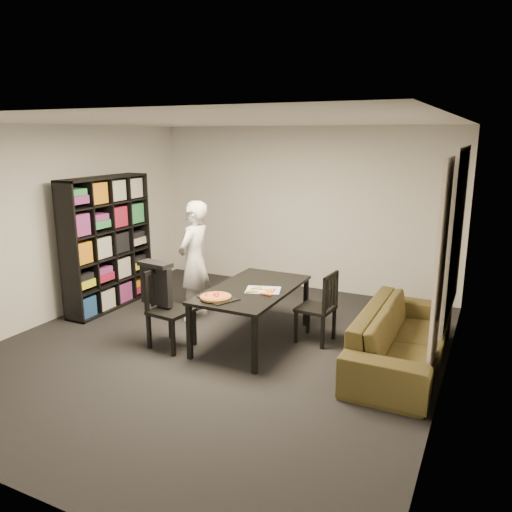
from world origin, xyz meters
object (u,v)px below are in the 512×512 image
at_px(dining_table, 252,293).
at_px(sofa, 402,337).
at_px(pepperoni_pizza, 216,297).
at_px(bookshelf, 108,243).
at_px(chair_right, 322,303).
at_px(person, 194,261).
at_px(chair_left, 165,303).
at_px(baking_tray, 218,298).

height_order(dining_table, sofa, dining_table).
xyz_separation_m(dining_table, pepperoni_pizza, (-0.18, -0.55, 0.09)).
height_order(bookshelf, pepperoni_pizza, bookshelf).
height_order(bookshelf, dining_table, bookshelf).
xyz_separation_m(chair_right, sofa, (0.98, -0.18, -0.19)).
relative_size(bookshelf, chair_right, 2.16).
bearing_deg(person, pepperoni_pizza, 42.68).
height_order(chair_left, person, person).
relative_size(chair_right, baking_tray, 2.20).
relative_size(person, pepperoni_pizza, 4.65).
bearing_deg(person, dining_table, 70.55).
bearing_deg(chair_left, dining_table, -49.91).
xyz_separation_m(chair_left, person, (-0.17, 0.92, 0.28)).
distance_m(bookshelf, sofa, 4.24).
bearing_deg(person, chair_left, 9.75).
bearing_deg(dining_table, baking_tray, -107.59).
bearing_deg(sofa, dining_table, 94.71).
height_order(dining_table, pepperoni_pizza, pepperoni_pizza).
bearing_deg(chair_left, pepperoni_pizza, -81.69).
distance_m(dining_table, pepperoni_pizza, 0.59).
bearing_deg(bookshelf, person, 4.99).
height_order(dining_table, person, person).
xyz_separation_m(dining_table, chair_right, (0.78, 0.32, -0.11)).
relative_size(dining_table, chair_right, 1.84).
bearing_deg(sofa, person, 85.80).
height_order(bookshelf, person, bookshelf).
height_order(dining_table, chair_right, chair_right).
bearing_deg(pepperoni_pizza, baking_tray, 60.09).
distance_m(dining_table, baking_tray, 0.56).
relative_size(chair_right, person, 0.54).
height_order(person, sofa, person).
relative_size(chair_left, person, 0.58).
xyz_separation_m(chair_right, pepperoni_pizza, (-0.96, -0.88, 0.20)).
bearing_deg(chair_right, bookshelf, -83.17).
distance_m(person, baking_tray, 1.25).
bearing_deg(pepperoni_pizza, chair_left, -178.40).
distance_m(chair_right, pepperoni_pizza, 1.32).
distance_m(dining_table, chair_right, 0.85).
bearing_deg(chair_right, dining_table, -62.20).
height_order(chair_left, pepperoni_pizza, chair_left).
relative_size(baking_tray, pepperoni_pizza, 1.14).
bearing_deg(sofa, chair_right, 79.61).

